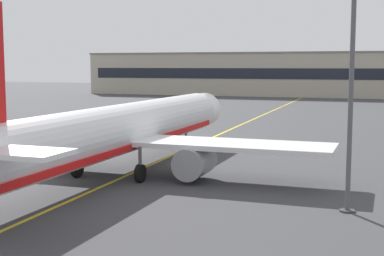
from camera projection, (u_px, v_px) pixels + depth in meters
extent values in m
plane|color=#3D3D3F|center=(49.00, 207.00, 32.73)|extent=(400.00, 400.00, 0.00)
cube|color=yellow|center=(204.00, 141.00, 60.89)|extent=(2.47, 179.99, 0.01)
cylinder|color=white|center=(120.00, 129.00, 42.01)|extent=(4.17, 36.04, 3.80)
cone|color=white|center=(201.00, 110.00, 60.06)|extent=(3.64, 2.64, 3.61)
cube|color=red|center=(120.00, 143.00, 42.13)|extent=(4.06, 33.16, 0.44)
cube|color=black|center=(195.00, 105.00, 58.21)|extent=(2.86, 1.13, 0.60)
cube|color=white|center=(124.00, 140.00, 42.67)|extent=(32.05, 5.13, 0.36)
cylinder|color=gray|center=(48.00, 153.00, 43.95)|extent=(2.34, 3.62, 2.30)
cylinder|color=black|center=(61.00, 149.00, 45.68)|extent=(1.96, 0.20, 1.95)
cylinder|color=gray|center=(195.00, 162.00, 39.80)|extent=(2.34, 3.62, 2.30)
cylinder|color=black|center=(203.00, 158.00, 41.53)|extent=(1.96, 0.20, 1.95)
cylinder|color=#4C4C51|center=(186.00, 134.00, 55.80)|extent=(0.24, 0.24, 1.60)
cylinder|color=black|center=(186.00, 144.00, 55.92)|extent=(0.41, 0.90, 0.90)
cylinder|color=#4C4C51|center=(77.00, 154.00, 41.21)|extent=(0.24, 0.24, 1.60)
cylinder|color=black|center=(77.00, 169.00, 41.33)|extent=(0.41, 1.30, 1.30)
cylinder|color=#4C4C51|center=(140.00, 158.00, 39.47)|extent=(0.24, 0.24, 1.60)
cylinder|color=black|center=(140.00, 173.00, 39.59)|extent=(0.41, 1.30, 1.30)
cylinder|color=#515156|center=(351.00, 86.00, 30.89)|extent=(0.28, 0.28, 14.49)
cylinder|color=#333338|center=(347.00, 211.00, 31.72)|extent=(0.90, 0.90, 0.10)
cone|color=orange|center=(197.00, 144.00, 56.47)|extent=(0.36, 0.36, 0.55)
cylinder|color=white|center=(197.00, 144.00, 56.46)|extent=(0.23, 0.23, 0.07)
cube|color=orange|center=(197.00, 147.00, 56.50)|extent=(0.44, 0.44, 0.03)
cube|color=#B2A893|center=(307.00, 75.00, 146.40)|extent=(123.01, 12.00, 11.38)
cube|color=black|center=(304.00, 74.00, 140.67)|extent=(118.09, 0.12, 2.80)
cube|color=gray|center=(307.00, 53.00, 145.73)|extent=(123.41, 12.40, 0.40)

